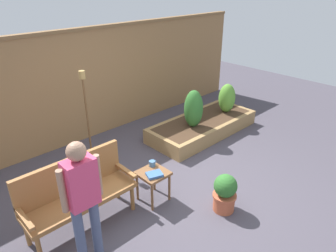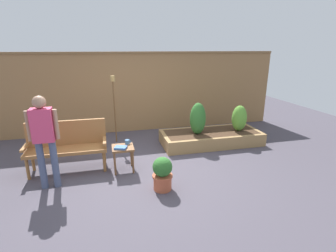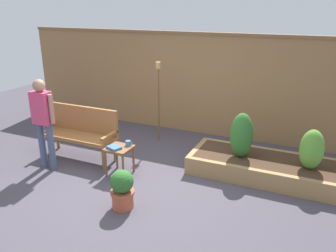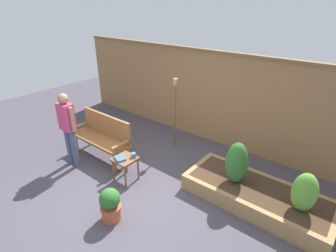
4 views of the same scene
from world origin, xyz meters
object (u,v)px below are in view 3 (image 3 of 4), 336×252
garden_bench (81,129)px  person_by_bench (43,117)px  tiki_torch (159,88)px  shrub_near_bench (242,135)px  potted_boxwood (122,189)px  book_on_table (114,148)px  shrub_far_corner (312,149)px  side_table (119,152)px  cup_on_table (128,143)px

garden_bench → person_by_bench: size_ratio=0.92×
tiki_torch → shrub_near_bench: bearing=-21.8°
potted_boxwood → shrub_near_bench: size_ratio=0.76×
book_on_table → person_by_bench: 1.30m
shrub_near_bench → tiki_torch: size_ratio=0.46×
shrub_far_corner → tiki_torch: size_ratio=0.39×
side_table → shrub_near_bench: bearing=25.7°
potted_boxwood → shrub_near_bench: shrub_near_bench is taller
shrub_near_bench → cup_on_table: bearing=-156.5°
cup_on_table → person_by_bench: person_by_bench is taller
garden_bench → shrub_near_bench: bearing=11.1°
book_on_table → potted_boxwood: size_ratio=0.38×
cup_on_table → tiki_torch: 1.61m
person_by_bench → book_on_table: bearing=11.7°
book_on_table → tiki_torch: 1.81m
side_table → shrub_near_bench: 2.02m
garden_bench → book_on_table: garden_bench is taller
shrub_near_bench → tiki_torch: (-1.86, 0.75, 0.45)m
book_on_table → tiki_torch: tiki_torch is taller
book_on_table → side_table: bearing=82.5°
garden_bench → potted_boxwood: garden_bench is taller
shrub_far_corner → tiki_torch: (-2.93, 0.75, 0.51)m
tiki_torch → shrub_far_corner: bearing=-14.3°
shrub_near_bench → side_table: bearing=-154.3°
garden_bench → tiki_torch: (0.95, 1.30, 0.58)m
shrub_far_corner → person_by_bench: 4.29m
book_on_table → garden_bench: bearing=177.7°
tiki_torch → person_by_bench: tiki_torch is taller
tiki_torch → person_by_bench: bearing=-121.2°
person_by_bench → side_table: bearing=14.9°
cup_on_table → potted_boxwood: potted_boxwood is taller
person_by_bench → shrub_near_bench: bearing=21.5°
potted_boxwood → person_by_bench: person_by_bench is taller
garden_bench → side_table: garden_bench is taller
side_table → tiki_torch: (-0.06, 1.61, 0.73)m
garden_bench → person_by_bench: person_by_bench is taller
potted_boxwood → cup_on_table: bearing=115.9°
garden_bench → shrub_far_corner: size_ratio=2.29×
garden_bench → side_table: bearing=-17.2°
side_table → potted_boxwood: size_ratio=0.85×
book_on_table → shrub_near_bench: bearing=47.1°
cup_on_table → tiki_torch: size_ratio=0.08×
tiki_torch → person_by_bench: (-1.17, -1.94, -0.19)m
side_table → garden_bench: bearing=162.8°
cup_on_table → person_by_bench: (-1.34, -0.46, 0.41)m
shrub_near_bench → garden_bench: bearing=-168.9°
cup_on_table → potted_boxwood: 1.11m
tiki_torch → book_on_table: bearing=-89.3°
side_table → person_by_bench: bearing=-165.1°
book_on_table → person_by_bench: bearing=-148.5°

